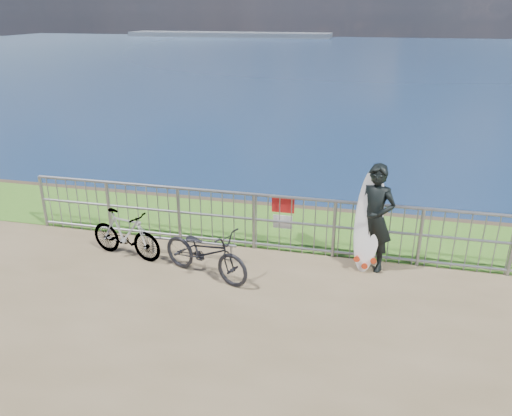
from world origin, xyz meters
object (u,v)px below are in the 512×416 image
(surfer, at_px, (375,218))
(bicycle_near, at_px, (205,252))
(bicycle_far, at_px, (126,234))
(surfboard, at_px, (368,224))

(surfer, distance_m, bicycle_near, 2.94)
(surfer, xyz_separation_m, bicycle_near, (-2.73, -0.97, -0.49))
(bicycle_near, distance_m, bicycle_far, 1.69)
(surfboard, distance_m, bicycle_near, 2.82)
(surfer, bearing_deg, bicycle_far, -149.13)
(bicycle_far, bearing_deg, bicycle_near, -89.91)
(surfboard, relative_size, bicycle_near, 1.06)
(bicycle_near, xyz_separation_m, bicycle_far, (-1.66, 0.35, -0.00))
(surfer, height_order, surfboard, surfer)
(surfboard, height_order, bicycle_near, surfboard)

